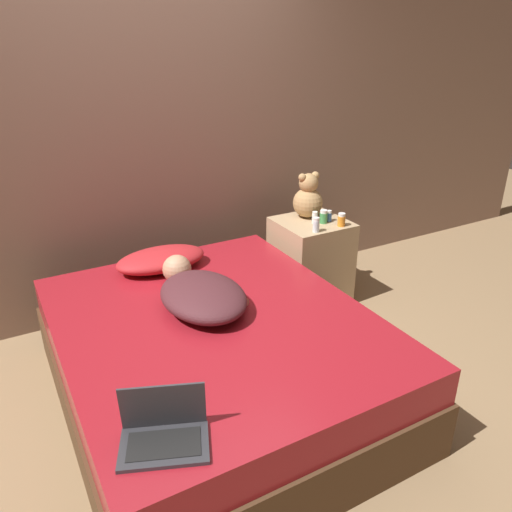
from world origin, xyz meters
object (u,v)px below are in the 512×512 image
object	(u,v)px
bottle_white	(315,218)
bottle_blue	(329,216)
person_lying	(201,293)
bottle_green	(324,217)
bottle_orange	(341,220)
bottle_clear	(316,225)
teddy_bear	(308,198)
pillow	(161,259)
laptop	(164,430)

from	to	relation	value
bottle_white	bottle_blue	xyz separation A→B (m)	(0.11, -0.01, -0.00)
person_lying	bottle_green	world-z (taller)	bottle_green
bottle_orange	bottle_clear	distance (m)	0.22
person_lying	bottle_green	size ratio (longest dim) A/B	7.92
bottle_green	bottle_white	bearing A→B (deg)	157.79
person_lying	teddy_bear	world-z (taller)	teddy_bear
bottle_blue	bottle_green	bearing A→B (deg)	-170.21
person_lying	bottle_orange	size ratio (longest dim) A/B	8.08
person_lying	bottle_blue	world-z (taller)	bottle_blue
pillow	person_lying	xyz separation A→B (m)	(0.03, -0.55, 0.01)
bottle_white	bottle_blue	bearing A→B (deg)	-6.97
pillow	bottle_white	world-z (taller)	bottle_white
bottle_orange	bottle_white	distance (m)	0.19
laptop	pillow	bearing A→B (deg)	92.77
bottle_clear	bottle_white	bearing A→B (deg)	57.72
bottle_blue	bottle_white	bearing A→B (deg)	173.03
pillow	bottle_blue	size ratio (longest dim) A/B	7.10
bottle_orange	bottle_blue	size ratio (longest dim) A/B	1.17
pillow	bottle_clear	world-z (taller)	bottle_clear
pillow	teddy_bear	xyz separation A→B (m)	(1.14, 0.06, 0.21)
bottle_orange	person_lying	bearing A→B (deg)	-164.41
bottle_white	teddy_bear	bearing A→B (deg)	76.92
bottle_orange	bottle_clear	world-z (taller)	bottle_clear
teddy_bear	bottle_blue	size ratio (longest dim) A/B	4.16
person_lying	bottle_white	xyz separation A→B (m)	(1.08, 0.47, 0.09)
teddy_bear	bottle_green	world-z (taller)	teddy_bear
bottle_blue	bottle_clear	xyz separation A→B (m)	(-0.20, -0.13, 0.01)
laptop	bottle_blue	world-z (taller)	laptop
laptop	bottle_white	world-z (taller)	bottle_white
pillow	bottle_orange	distance (m)	1.26
pillow	bottle_green	xyz separation A→B (m)	(1.17, -0.10, 0.11)
bottle_blue	bottle_clear	bearing A→B (deg)	-148.20
bottle_orange	bottle_white	world-z (taller)	bottle_orange
laptop	bottle_clear	distance (m)	1.91
pillow	bottle_green	bearing A→B (deg)	-5.04
person_lying	bottle_clear	size ratio (longest dim) A/B	7.36
laptop	bottle_orange	distance (m)	2.09
person_lying	teddy_bear	size ratio (longest dim) A/B	2.27
teddy_bear	bottle_blue	bearing A→B (deg)	-61.26
person_lying	bottle_white	bearing A→B (deg)	22.54
laptop	bottle_clear	size ratio (longest dim) A/B	3.62
teddy_bear	bottle_clear	size ratio (longest dim) A/B	3.24
laptop	teddy_bear	world-z (taller)	teddy_bear
teddy_bear	bottle_blue	distance (m)	0.20
teddy_bear	bottle_blue	xyz separation A→B (m)	(0.08, -0.15, -0.10)
laptop	teddy_bear	xyz separation A→B (m)	(1.62, 1.46, 0.22)
person_lying	bottle_orange	bearing A→B (deg)	14.51
person_lying	teddy_bear	xyz separation A→B (m)	(1.11, 0.61, 0.19)
person_lying	bottle_green	distance (m)	1.22
pillow	bottle_orange	xyz separation A→B (m)	(1.24, -0.21, 0.11)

